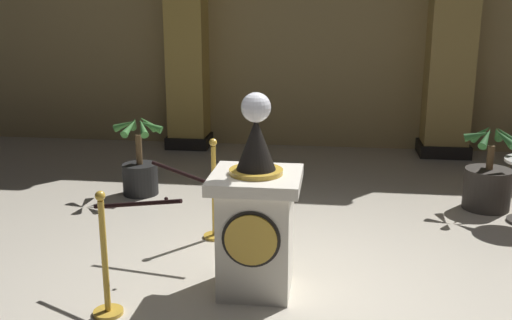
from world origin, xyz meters
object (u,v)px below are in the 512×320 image
object	(u,v)px
stanchion_far	(106,272)
potted_palm_right	(488,183)
stanchion_near	(214,203)
potted_palm_left	(140,169)
pedestal_clock	(256,217)

from	to	relation	value
stanchion_far	potted_palm_right	size ratio (longest dim) A/B	0.98
stanchion_near	potted_palm_left	xyz separation A→B (m)	(-1.24, 1.33, -0.04)
stanchion_near	potted_palm_right	bearing A→B (deg)	23.44
pedestal_clock	potted_palm_right	distance (m)	3.49
pedestal_clock	potted_palm_right	xyz separation A→B (m)	(2.48, 2.43, -0.34)
stanchion_far	potted_palm_left	world-z (taller)	potted_palm_left
stanchion_near	stanchion_far	bearing A→B (deg)	-107.52
potted_palm_left	potted_palm_right	xyz separation A→B (m)	(4.30, 0.00, -0.02)
stanchion_far	potted_palm_left	size ratio (longest dim) A/B	0.97
stanchion_near	pedestal_clock	bearing A→B (deg)	-62.16
potted_palm_left	potted_palm_right	bearing A→B (deg)	0.01
stanchion_far	potted_palm_left	bearing A→B (deg)	103.26
stanchion_near	stanchion_far	xyz separation A→B (m)	(-0.53, -1.68, -0.02)
pedestal_clock	potted_palm_left	world-z (taller)	pedestal_clock
stanchion_near	potted_palm_right	distance (m)	3.34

